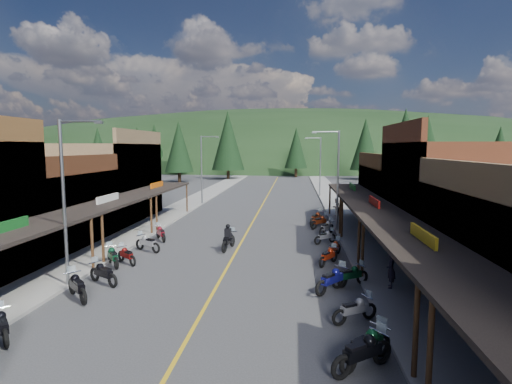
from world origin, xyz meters
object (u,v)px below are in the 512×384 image
(pine_6, at_px, (500,148))
(bike_west_7, at_px, (127,254))
(pine_4, at_px, (365,144))
(bike_east_7, at_px, (328,255))
(bike_west_5, at_px, (103,272))
(pine_1, at_px, (178,145))
(bike_east_4, at_px, (355,308))
(shop_east_2, at_px, (459,200))
(bike_east_8, at_px, (334,248))
(bike_east_2, at_px, (363,351))
(bike_east_3, at_px, (366,345))
(bike_east_5, at_px, (332,278))
(shop_west_2, at_px, (37,209))
(streetlight_1, at_px, (203,166))
(pine_3, at_px, (296,148))
(streetlight_3, at_px, (319,164))
(bike_west_6, at_px, (113,255))
(bike_east_11, at_px, (320,221))
(bike_east_10, at_px, (327,227))
(pine_7, at_px, (155,145))
(bike_west_8, at_px, (148,242))
(bike_west_9, at_px, (161,232))
(pine_2, at_px, (228,141))
(bike_west_4, at_px, (77,285))
(rider_on_bike, at_px, (228,239))
(streetlight_0, at_px, (66,196))
(shop_west_3, at_px, (103,182))
(streetlight_2, at_px, (336,176))
(pine_10, at_px, (179,147))
(pine_5, at_px, (427,141))
(pine_9, at_px, (418,149))
(bike_east_12, at_px, (316,217))
(pine_11, at_px, (405,144))
(bike_east_9, at_px, (325,236))
(bike_east_6, at_px, (350,274))
(pine_8, at_px, (138,151))
(pine_0, at_px, (98,148))

(pine_6, distance_m, bike_west_7, 84.17)
(pine_4, bearing_deg, bike_east_7, -101.40)
(bike_east_7, bearing_deg, bike_west_5, -125.08)
(pine_1, height_order, bike_east_4, pine_1)
(shop_east_2, xyz_separation_m, bike_east_4, (-7.71, -10.33, -2.95))
(bike_west_7, bearing_deg, bike_east_7, -45.46)
(bike_east_8, bearing_deg, bike_east_2, -64.21)
(bike_east_3, height_order, bike_east_5, bike_east_3)
(shop_west_2, distance_m, streetlight_1, 21.50)
(pine_3, bearing_deg, streetlight_3, -85.31)
(bike_west_6, height_order, bike_east_11, bike_east_11)
(bike_west_5, xyz_separation_m, bike_east_10, (11.81, 12.47, -0.01))
(pine_7, relative_size, bike_east_2, 5.36)
(bike_west_8, xyz_separation_m, bike_west_9, (-0.19, 3.10, -0.03))
(bike_west_8, bearing_deg, pine_2, 33.46)
(pine_1, bearing_deg, bike_west_4, -76.78)
(bike_west_5, xyz_separation_m, bike_west_7, (-0.32, 3.47, -0.06))
(shop_east_2, bearing_deg, rider_on_bike, -179.89)
(shop_east_2, bearing_deg, streetlight_0, -159.63)
(pine_7, distance_m, bike_east_2, 96.05)
(pine_4, relative_size, bike_west_5, 5.71)
(shop_west_3, height_order, bike_east_11, shop_west_3)
(streetlight_2, distance_m, bike_west_6, 17.49)
(pine_10, xyz_separation_m, bike_east_5, (23.50, -55.41, -6.13))
(pine_5, height_order, pine_9, pine_5)
(pine_1, relative_size, pine_6, 1.14)
(pine_10, xyz_separation_m, bike_east_10, (24.22, -43.00, -6.17))
(bike_west_7, bearing_deg, bike_east_3, -89.15)
(bike_east_7, distance_m, bike_east_12, 11.85)
(pine_10, height_order, pine_11, pine_11)
(streetlight_1, distance_m, bike_east_3, 36.27)
(shop_west_2, bearing_deg, streetlight_3, 53.81)
(streetlight_1, bearing_deg, bike_west_8, -86.58)
(pine_10, distance_m, bike_east_12, 46.20)
(bike_west_4, bearing_deg, bike_east_9, -1.17)
(bike_east_2, xyz_separation_m, bike_east_9, (0.09, 16.07, -0.13))
(bike_east_3, bearing_deg, pine_1, 157.05)
(bike_east_6, height_order, bike_east_9, bike_east_6)
(pine_10, bearing_deg, pine_3, 36.03)
(streetlight_1, relative_size, bike_east_12, 3.49)
(streetlight_1, relative_size, bike_east_4, 3.99)
(pine_4, distance_m, pine_11, 22.09)
(bike_east_5, distance_m, bike_east_8, 6.22)
(pine_7, xyz_separation_m, bike_east_4, (38.07, -84.63, -6.67))
(pine_8, bearing_deg, bike_west_4, -71.16)
(pine_10, xyz_separation_m, bike_east_6, (24.45, -54.56, -6.19))
(bike_west_4, relative_size, bike_west_9, 1.11)
(pine_0, height_order, pine_10, pine_10)
(streetlight_2, xyz_separation_m, bike_east_6, (-0.51, -12.56, -3.87))
(pine_1, distance_m, bike_east_3, 87.25)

